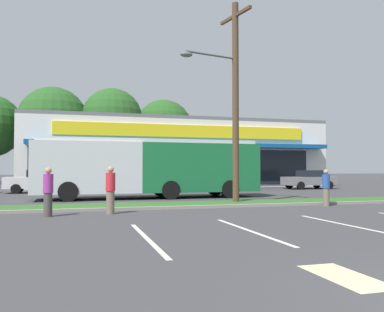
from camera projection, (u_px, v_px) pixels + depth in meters
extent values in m
cube|color=#2D5B23|center=(194.00, 204.00, 17.99)|extent=(56.00, 2.20, 0.12)
cube|color=gray|center=(203.00, 207.00, 16.82)|extent=(56.00, 0.24, 0.12)
cube|color=silver|center=(147.00, 238.00, 9.53)|extent=(0.12, 4.80, 0.01)
cube|color=silver|center=(250.00, 231.00, 10.68)|extent=(0.12, 4.80, 0.01)
cube|color=silver|center=(347.00, 225.00, 11.78)|extent=(0.12, 4.80, 0.01)
cube|color=beige|center=(345.00, 276.00, 6.13)|extent=(0.70, 1.60, 0.01)
cube|color=silver|center=(173.00, 155.00, 39.54)|extent=(27.29, 10.13, 5.91)
cube|color=black|center=(187.00, 167.00, 34.60)|extent=(22.92, 0.08, 3.07)
cube|color=#0F4C8C|center=(189.00, 145.00, 34.02)|extent=(25.65, 1.40, 0.35)
cube|color=yellow|center=(187.00, 131.00, 34.65)|extent=(21.83, 0.16, 1.06)
cube|color=slate|center=(173.00, 124.00, 39.64)|extent=(27.29, 10.13, 0.30)
cylinder|color=#473323|center=(53.00, 166.00, 44.46)|extent=(0.44, 0.44, 3.97)
sphere|color=#23511E|center=(53.00, 122.00, 44.62)|extent=(7.61, 7.61, 7.61)
cylinder|color=#473323|center=(112.00, 162.00, 45.26)|extent=(0.44, 0.44, 4.76)
sphere|color=#23511E|center=(112.00, 118.00, 45.41)|extent=(6.72, 6.72, 6.72)
cylinder|color=#473323|center=(164.00, 166.00, 50.69)|extent=(0.44, 0.44, 3.95)
sphere|color=#23511E|center=(164.00, 129.00, 50.83)|extent=(7.23, 7.23, 7.23)
cylinder|color=#4C3826|center=(236.00, 103.00, 18.98)|extent=(0.30, 0.30, 9.43)
cube|color=#4C3826|center=(235.00, 16.00, 19.11)|extent=(0.65, 2.37, 0.14)
cylinder|color=#59595B|center=(212.00, 55.00, 18.43)|extent=(2.56, 0.66, 0.10)
ellipsoid|color=#59595B|center=(186.00, 54.00, 17.81)|extent=(0.56, 0.32, 0.24)
cube|color=#196638|center=(197.00, 168.00, 23.45)|extent=(6.83, 2.66, 2.70)
cube|color=silver|center=(87.00, 168.00, 21.65)|extent=(5.60, 2.64, 2.70)
cube|color=silver|center=(150.00, 142.00, 22.68)|extent=(11.89, 2.49, 0.20)
cube|color=black|center=(145.00, 159.00, 23.90)|extent=(11.36, 0.25, 1.19)
cube|color=black|center=(30.00, 161.00, 20.84)|extent=(0.10, 2.17, 1.51)
cylinder|color=black|center=(68.00, 192.00, 20.22)|extent=(1.00, 0.32, 1.00)
cylinder|color=black|center=(68.00, 189.00, 22.46)|extent=(1.00, 0.32, 1.00)
cylinder|color=black|center=(171.00, 190.00, 21.75)|extent=(1.00, 0.32, 1.00)
cylinder|color=black|center=(161.00, 188.00, 23.99)|extent=(1.00, 0.32, 1.00)
cylinder|color=black|center=(230.00, 189.00, 22.74)|extent=(1.00, 0.32, 1.00)
cylinder|color=black|center=(215.00, 187.00, 24.98)|extent=(1.00, 0.32, 1.00)
cube|color=#9E998C|center=(210.00, 182.00, 30.50)|extent=(4.16, 1.76, 0.66)
cube|color=black|center=(212.00, 175.00, 30.57)|extent=(1.87, 1.55, 0.43)
cylinder|color=black|center=(196.00, 187.00, 29.33)|extent=(0.64, 0.22, 0.64)
cylinder|color=black|center=(190.00, 186.00, 30.94)|extent=(0.64, 0.22, 0.64)
cylinder|color=black|center=(230.00, 187.00, 30.04)|extent=(0.64, 0.22, 0.64)
cylinder|color=black|center=(222.00, 186.00, 31.65)|extent=(0.64, 0.22, 0.64)
cube|color=silver|center=(40.00, 183.00, 27.79)|extent=(4.53, 1.73, 0.76)
cube|color=black|center=(43.00, 174.00, 27.87)|extent=(2.04, 1.52, 0.47)
cylinder|color=black|center=(16.00, 189.00, 26.60)|extent=(0.64, 0.22, 0.64)
cylinder|color=black|center=(19.00, 188.00, 28.18)|extent=(0.64, 0.22, 0.64)
cylinder|color=black|center=(61.00, 188.00, 27.37)|extent=(0.64, 0.22, 0.64)
cylinder|color=black|center=(62.00, 187.00, 28.95)|extent=(0.64, 0.22, 0.64)
cube|color=slate|center=(309.00, 181.00, 33.23)|extent=(4.20, 1.87, 0.67)
cube|color=black|center=(311.00, 174.00, 33.31)|extent=(1.89, 1.64, 0.53)
cylinder|color=black|center=(301.00, 186.00, 32.01)|extent=(0.64, 0.22, 0.64)
cylinder|color=black|center=(289.00, 185.00, 33.71)|extent=(0.64, 0.22, 0.64)
cylinder|color=black|center=(329.00, 185.00, 32.73)|extent=(0.64, 0.22, 0.64)
cylinder|color=black|center=(317.00, 184.00, 34.43)|extent=(0.64, 0.22, 0.64)
cylinder|color=#726651|center=(110.00, 202.00, 14.71)|extent=(0.29, 0.29, 0.83)
cylinder|color=red|center=(111.00, 182.00, 14.73)|extent=(0.35, 0.35, 0.66)
sphere|color=tan|center=(111.00, 170.00, 14.74)|extent=(0.23, 0.23, 0.23)
cylinder|color=#47423D|center=(48.00, 205.00, 13.85)|extent=(0.29, 0.29, 0.81)
cylinder|color=#99338C|center=(48.00, 183.00, 13.87)|extent=(0.34, 0.34, 0.64)
sphere|color=tan|center=(48.00, 171.00, 13.89)|extent=(0.22, 0.22, 0.22)
cylinder|color=#726651|center=(326.00, 197.00, 17.81)|extent=(0.28, 0.28, 0.78)
cylinder|color=#264C99|center=(326.00, 181.00, 17.83)|extent=(0.32, 0.32, 0.62)
sphere|color=tan|center=(326.00, 172.00, 17.84)|extent=(0.21, 0.21, 0.21)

